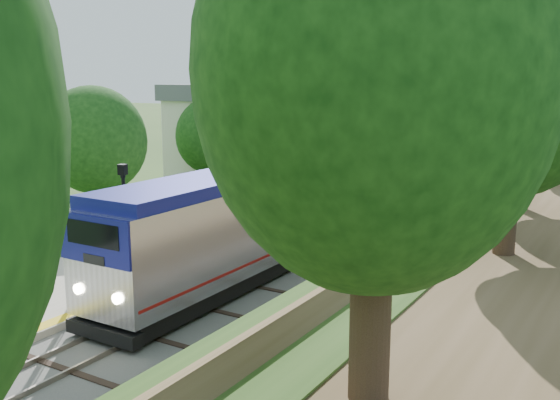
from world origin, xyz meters
The scene contains 10 objects.
trackbed centered at (2.00, 60.00, 0.07)m, with size 9.50×170.00×0.28m.
platform centered at (-5.20, 16.00, 0.19)m, with size 6.40×68.00×0.38m, color #A79D86.
yellow_stripe centered at (-2.35, 16.00, 0.39)m, with size 0.55×68.00×0.01m, color gold.
station_building centered at (-14.00, 30.00, 4.09)m, with size 8.60×6.60×8.00m.
signal_gantry centered at (2.47, 54.99, 4.82)m, with size 8.40×0.38×6.20m.
trees_behind_platform centered at (-11.17, 20.67, 4.53)m, with size 7.82×53.32×7.21m.
train centered at (0.00, 73.96, 2.28)m, with size 3.04×142.71×4.47m.
lamppost_far centered at (-3.60, 8.59, 2.48)m, with size 0.47×0.47×4.70m.
signal_platform centered at (-2.90, 5.01, 4.10)m, with size 0.35×0.28×6.05m.
signal_farside centered at (6.20, 25.62, 3.69)m, with size 0.32×0.25×5.84m.
Camera 1 is at (14.42, -9.13, 8.39)m, focal length 40.00 mm.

